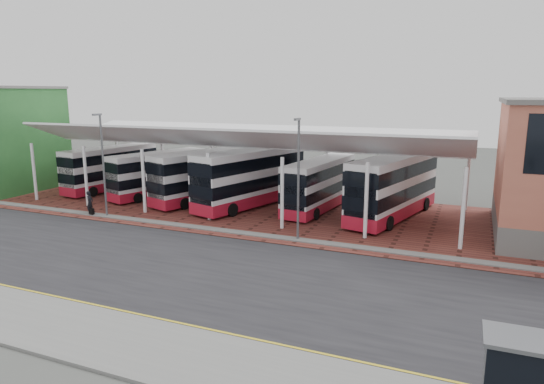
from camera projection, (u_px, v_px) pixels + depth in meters
The scene contains 19 objects.
ground at pixel (226, 267), 27.20m from camera, with size 140.00×140.00×0.00m, color #3F413D.
road at pixel (217, 273), 26.30m from camera, with size 120.00×14.00×0.02m, color black.
forecourt at pixel (327, 217), 38.16m from camera, with size 72.00×16.00×0.06m, color brown.
sidewalk at pixel (118, 341), 19.07m from camera, with size 120.00×4.00×0.14m, color #616160.
north_kerb at pixel (269, 237), 32.78m from camera, with size 120.00×0.80×0.14m, color #616160.
yellow_line_near at pixel (149, 320), 20.88m from camera, with size 120.00×0.12×0.01m, color gold.
yellow_line_far at pixel (153, 317), 21.15m from camera, with size 120.00×0.12×0.01m, color gold.
canopy at pixel (240, 139), 40.88m from camera, with size 37.00×11.63×7.07m.
shop_green at pixel (8, 139), 47.49m from camera, with size 6.40×10.20×10.22m.
lamp_west at pixel (103, 162), 37.31m from camera, with size 0.16×0.90×8.07m.
lamp_east at pixel (298, 176), 31.21m from camera, with size 0.16×0.90×8.07m.
bus_0 at pixel (111, 168), 48.26m from camera, with size 3.83×10.59×4.27m.
bus_1 at pixel (158, 174), 45.39m from camera, with size 5.10×10.18×4.10m.
bus_2 at pixel (206, 176), 43.25m from camera, with size 5.77×11.12×4.48m.
bus_3 at pixel (251, 178), 41.28m from camera, with size 5.82×11.99×4.82m.
bus_4 at pixel (319, 185), 39.97m from camera, with size 3.42×10.28×4.16m.
bus_5 at pixel (394, 187), 37.42m from camera, with size 5.38×11.99×4.81m.
pedestrian at pixel (90, 203), 38.66m from camera, with size 0.68×0.45×1.86m, color black.
suitcase at pixel (92, 212), 38.35m from camera, with size 0.33×0.24×0.57m, color black.
Camera 1 is at (12.41, -22.73, 9.68)m, focal length 32.00 mm.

